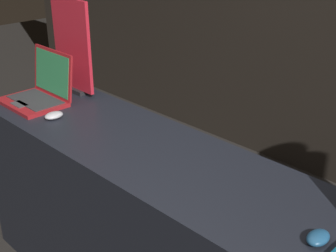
% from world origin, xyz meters
% --- Properties ---
extents(display_counter, '(2.35, 0.59, 0.92)m').
position_xyz_m(display_counter, '(0.00, 0.30, 0.46)').
color(display_counter, black).
rests_on(display_counter, ground_plane).
extents(laptop_front, '(0.36, 0.30, 0.28)m').
position_xyz_m(laptop_front, '(-0.96, 0.26, 0.99)').
color(laptop_front, maroon).
rests_on(laptop_front, display_counter).
extents(mouse_front, '(0.07, 0.10, 0.03)m').
position_xyz_m(mouse_front, '(-0.70, 0.18, 0.94)').
color(mouse_front, '#B2B2B7').
rests_on(mouse_front, display_counter).
extents(promo_stand_front, '(0.33, 0.07, 0.54)m').
position_xyz_m(promo_stand_front, '(-0.96, 0.49, 1.18)').
color(promo_stand_front, black).
rests_on(promo_stand_front, display_counter).
extents(mouse_back, '(0.06, 0.10, 0.04)m').
position_xyz_m(mouse_back, '(0.74, 0.24, 0.94)').
color(mouse_back, navy).
rests_on(mouse_back, display_counter).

